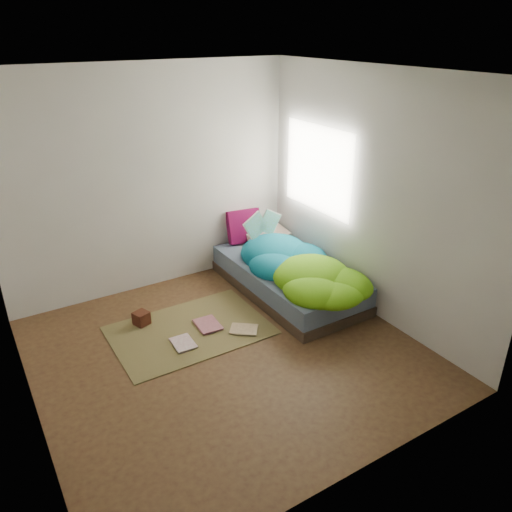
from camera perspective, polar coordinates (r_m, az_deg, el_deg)
The scene contains 12 objects.
ground at distance 5.01m, azimuth -3.27°, elevation -10.98°, with size 3.50×3.50×0.00m, color #44281A.
room_walls at distance 4.27m, azimuth -3.69°, elevation 7.06°, with size 3.54×3.54×2.62m.
bed at distance 5.99m, azimuth 3.63°, elevation -2.61°, with size 1.00×2.00×0.34m.
duvet at distance 5.68m, azimuth 5.00°, elevation -0.42°, with size 0.96×1.84×0.34m, color #08567B, non-canonical shape.
rug at distance 5.36m, azimuth -7.55°, elevation -8.41°, with size 1.60×1.10×0.01m, color brown.
pillow_floral at distance 6.58m, azimuth 1.18°, elevation 2.31°, with size 0.57×0.35×0.13m, color silver.
pillow_magenta at distance 6.50m, azimuth -1.41°, elevation 3.44°, with size 0.43×0.13×0.43m, color #51052F.
open_book at distance 6.07m, azimuth 0.80°, elevation 4.53°, with size 0.45×0.10×0.27m, color #31812A, non-canonical shape.
wooden_box at distance 5.51m, azimuth -12.97°, elevation -6.94°, with size 0.14×0.14×0.14m, color #37120C.
floor_book_a at distance 5.12m, azimuth -9.40°, elevation -10.13°, with size 0.21×0.28×0.02m, color silver.
floor_book_b at distance 5.35m, azimuth -6.69°, elevation -8.15°, with size 0.23×0.32×0.03m, color #B56879.
floor_book_c at distance 5.22m, azimuth -1.56°, elevation -9.01°, with size 0.21×0.28×0.02m, color tan.
Camera 1 is at (-1.89, -3.59, 2.93)m, focal length 35.00 mm.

